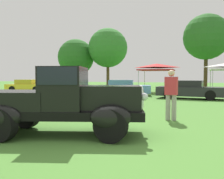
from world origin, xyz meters
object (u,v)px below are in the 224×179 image
canopy_tent_left_field (157,67)px  spectator_between_cars (79,89)px  spectator_near_truck (171,93)px  show_car_skyblue (123,88)px  spectator_far_side (51,86)px  show_car_charcoal (190,90)px  show_car_yellow (28,86)px  show_car_lime (73,87)px  feature_pickup_truck (62,101)px

canopy_tent_left_field → spectator_between_cars: bearing=-97.9°
spectator_near_truck → show_car_skyblue: bearing=114.8°
show_car_skyblue → spectator_near_truck: size_ratio=2.66×
show_car_skyblue → canopy_tent_left_field: canopy_tent_left_field is taller
show_car_skyblue → spectator_far_side: bearing=-111.2°
spectator_near_truck → spectator_far_side: same height
show_car_charcoal → spectator_between_cars: size_ratio=2.63×
canopy_tent_left_field → spectator_far_side: bearing=-112.1°
show_car_yellow → spectator_between_cars: size_ratio=2.40×
show_car_yellow → show_car_charcoal: same height
show_car_yellow → spectator_far_side: size_ratio=2.40×
canopy_tent_left_field → show_car_lime: bearing=-143.8°
show_car_skyblue → canopy_tent_left_field: size_ratio=1.42×
show_car_lime → show_car_charcoal: 9.42m
show_car_yellow → show_car_charcoal: (14.13, -1.52, 0.00)m
show_car_lime → spectator_near_truck: bearing=-47.9°
show_car_lime → show_car_skyblue: 4.32m
spectator_far_side → show_car_yellow: bearing=135.6°
show_car_lime → spectator_far_side: 6.53m
show_car_yellow → spectator_near_truck: spectator_near_truck is taller
show_car_lime → spectator_far_side: (1.88, -6.25, 0.31)m
feature_pickup_truck → show_car_lime: 14.29m
show_car_yellow → canopy_tent_left_field: size_ratio=1.28×
spectator_near_truck → spectator_between_cars: (-4.34, 1.78, 0.00)m
canopy_tent_left_field → spectator_near_truck: bearing=-79.8°
spectator_between_cars → canopy_tent_left_field: 12.85m
show_car_yellow → spectator_between_cars: 12.49m
feature_pickup_truck → spectator_far_side: bearing=125.1°
show_car_lime → spectator_between_cars: size_ratio=2.70×
show_car_yellow → spectator_far_side: 9.33m
show_car_yellow → show_car_lime: same height
spectator_near_truck → canopy_tent_left_field: 14.73m
show_car_charcoal → spectator_far_side: bearing=-146.1°
spectator_between_cars → show_car_skyblue: bearing=91.5°
feature_pickup_truck → spectator_far_side: (-4.57, 6.50, 0.05)m
show_car_skyblue → spectator_far_side: (-2.44, -6.29, 0.31)m
feature_pickup_truck → show_car_charcoal: feature_pickup_truck is taller
feature_pickup_truck → canopy_tent_left_field: canopy_tent_left_field is taller
feature_pickup_truck → show_car_yellow: bearing=130.8°
show_car_yellow → show_car_skyblue: (9.11, -0.24, 0.00)m
show_car_yellow → show_car_skyblue: bearing=-1.5°
show_car_lime → spectator_between_cars: (4.53, -8.03, 0.31)m
show_car_yellow → show_car_skyblue: 9.11m
feature_pickup_truck → spectator_far_side: feature_pickup_truck is taller
show_car_yellow → spectator_far_side: (6.67, -6.53, 0.31)m
show_car_lime → show_car_charcoal: (9.34, -1.25, -0.00)m
show_car_lime → canopy_tent_left_field: canopy_tent_left_field is taller
show_car_yellow → show_car_charcoal: size_ratio=0.91×
spectator_far_side → canopy_tent_left_field: (4.40, 10.86, 1.51)m
feature_pickup_truck → spectator_between_cars: 5.09m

